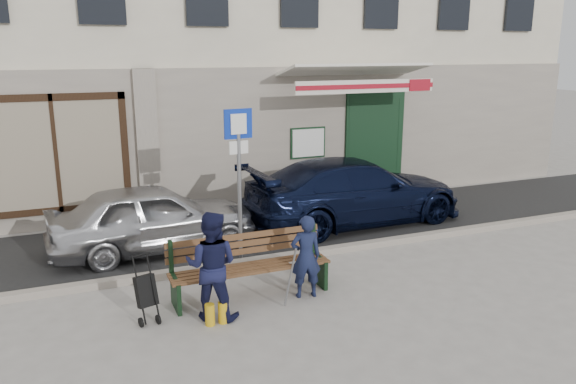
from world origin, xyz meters
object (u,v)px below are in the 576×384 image
parking_sign (239,162)px  bench (248,267)px  man (306,257)px  stroller (146,292)px  woman (212,266)px  car_silver (153,217)px  car_navy (354,191)px

parking_sign → bench: parking_sign is taller
man → stroller: man is taller
parking_sign → stroller: (-1.84, -1.61, -1.36)m
stroller → woman: bearing=-33.3°
car_silver → car_navy: 4.20m
man → woman: 1.46m
stroller → car_silver: bearing=62.0°
bench → stroller: 1.52m
bench → woman: (-0.65, -0.45, 0.30)m
car_navy → bench: size_ratio=1.98×
car_silver → man: size_ratio=2.93×
bench → man: (0.80, -0.33, 0.17)m
parking_sign → woman: bearing=-123.7°
car_navy → bench: (-3.24, -2.66, -0.23)m
woman → stroller: (-0.85, 0.25, -0.35)m
bench → car_navy: bearing=39.3°
stroller → bench: bearing=-9.1°
bench → woman: 0.85m
man → stroller: (-2.30, 0.12, -0.22)m
parking_sign → stroller: parking_sign is taller
woman → man: bearing=-145.6°
bench → woman: size_ratio=1.59×
bench → woman: bearing=-145.2°
woman → bench: bearing=-115.9°
car_silver → man: (1.75, -2.86, 0.00)m
bench → stroller: (-1.50, -0.20, -0.05)m
man → car_silver: bearing=-49.5°
parking_sign → man: size_ratio=2.10×
car_navy → woman: bearing=125.7°
stroller → man: bearing=-19.8°
car_navy → bench: 4.20m
parking_sign → car_navy: bearing=17.7°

